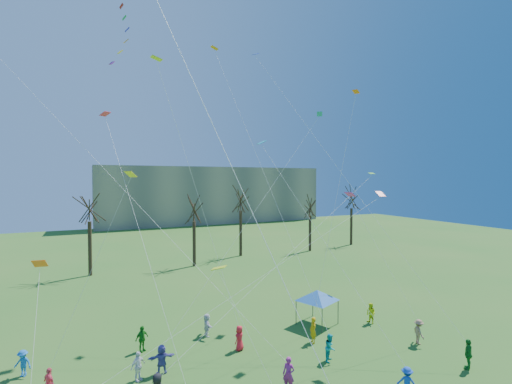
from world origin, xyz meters
name	(u,v)px	position (x,y,z in m)	size (l,w,h in m)	color
distant_building	(212,195)	(22.00, 82.00, 7.50)	(60.00, 14.00, 15.00)	gray
bare_tree_row	(189,212)	(3.73, 36.21, 7.10)	(67.82, 9.00, 10.83)	black
big_box_kite	(134,6)	(-6.85, 5.42, 19.82)	(4.19, 5.79, 24.21)	red
canopy_tent_blue	(317,295)	(7.64, 11.09, 2.36)	(3.44, 3.44, 2.79)	#3F3F44
festival_crowd	(241,362)	(-0.88, 6.67, 0.85)	(25.88, 13.62, 1.86)	#B72B16
small_kites_aloft	(239,153)	(0.83, 11.02, 13.54)	(31.70, 17.98, 33.01)	#FF5C0D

